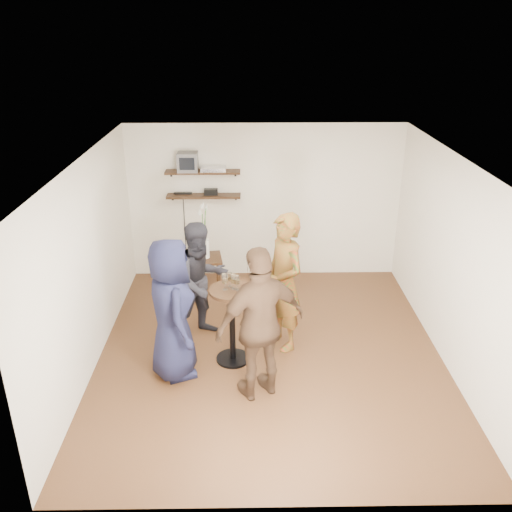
{
  "coord_description": "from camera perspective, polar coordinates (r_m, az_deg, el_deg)",
  "views": [
    {
      "loc": [
        -0.28,
        -6.1,
        4.07
      ],
      "look_at": [
        -0.18,
        0.4,
        1.24
      ],
      "focal_mm": 38.0,
      "sensor_mm": 36.0,
      "label": 1
    }
  ],
  "objects": [
    {
      "name": "dvd_deck",
      "position": [
        8.77,
        -4.5,
        9.12
      ],
      "size": [
        0.4,
        0.24,
        0.06
      ],
      "primitive_type": "cube",
      "color": "silver",
      "rests_on": "shelf_upper"
    },
    {
      "name": "room",
      "position": [
        6.71,
        1.59,
        -0.86
      ],
      "size": [
        4.58,
        5.08,
        2.68
      ],
      "color": "#452A16",
      "rests_on": "ground"
    },
    {
      "name": "side_table",
      "position": [
        8.69,
        -5.33,
        -0.75
      ],
      "size": [
        0.57,
        0.57,
        0.61
      ],
      "rotation": [
        0.0,
        0.0,
        0.14
      ],
      "color": "black",
      "rests_on": "room"
    },
    {
      "name": "wine_glass_br",
      "position": [
        6.64,
        -2.4,
        -2.47
      ],
      "size": [
        0.06,
        0.06,
        0.19
      ],
      "color": "silver",
      "rests_on": "drinks_table"
    },
    {
      "name": "shelf_lower",
      "position": [
        8.9,
        -5.53,
        6.31
      ],
      "size": [
        1.2,
        0.25,
        0.04
      ],
      "primitive_type": "cube",
      "color": "black",
      "rests_on": "room"
    },
    {
      "name": "wine_glass_bl",
      "position": [
        6.7,
        -2.79,
        -2.26
      ],
      "size": [
        0.06,
        0.06,
        0.18
      ],
      "color": "silver",
      "rests_on": "drinks_table"
    },
    {
      "name": "wine_glass_fr",
      "position": [
        6.61,
        -2.03,
        -2.58
      ],
      "size": [
        0.06,
        0.06,
        0.19
      ],
      "color": "silver",
      "rests_on": "drinks_table"
    },
    {
      "name": "radio",
      "position": [
        8.87,
        -4.76,
        6.74
      ],
      "size": [
        0.22,
        0.1,
        0.1
      ],
      "primitive_type": "cube",
      "color": "black",
      "rests_on": "shelf_lower"
    },
    {
      "name": "person_dark",
      "position": [
        7.36,
        -5.79,
        -2.66
      ],
      "size": [
        1.03,
        0.98,
        1.67
      ],
      "primitive_type": "imported",
      "rotation": [
        0.0,
        0.0,
        0.6
      ],
      "color": "black",
      "rests_on": "room"
    },
    {
      "name": "vase_lilies",
      "position": [
        8.53,
        -5.44,
        1.72
      ],
      "size": [
        0.19,
        0.2,
        0.96
      ],
      "rotation": [
        0.0,
        0.0,
        0.14
      ],
      "color": "white",
      "rests_on": "side_table"
    },
    {
      "name": "person_brown",
      "position": [
        6.13,
        0.49,
        -7.2
      ],
      "size": [
        1.18,
        0.9,
        1.87
      ],
      "primitive_type": "imported",
      "rotation": [
        0.0,
        0.0,
        3.61
      ],
      "color": "#412B1B",
      "rests_on": "room"
    },
    {
      "name": "power_strip",
      "position": [
        8.97,
        -7.71,
        6.57
      ],
      "size": [
        0.3,
        0.05,
        0.03
      ],
      "primitive_type": "cube",
      "color": "black",
      "rests_on": "shelf_lower"
    },
    {
      "name": "wine_glass_fl",
      "position": [
        6.61,
        -3.3,
        -2.46
      ],
      "size": [
        0.07,
        0.07,
        0.21
      ],
      "color": "silver",
      "rests_on": "drinks_table"
    },
    {
      "name": "person_plaid",
      "position": [
        7.06,
        2.97,
        -2.8
      ],
      "size": [
        0.72,
        0.82,
        1.88
      ],
      "primitive_type": "imported",
      "rotation": [
        0.0,
        0.0,
        -1.08
      ],
      "color": "#AA2413",
      "rests_on": "room"
    },
    {
      "name": "person_navy",
      "position": [
        6.58,
        -8.9,
        -5.6
      ],
      "size": [
        0.84,
        1.02,
        1.8
      ],
      "primitive_type": "imported",
      "rotation": [
        0.0,
        0.0,
        1.92
      ],
      "color": "black",
      "rests_on": "room"
    },
    {
      "name": "crt_monitor",
      "position": [
        8.77,
        -7.19,
        9.83
      ],
      "size": [
        0.32,
        0.3,
        0.3
      ],
      "primitive_type": "cube",
      "color": "#59595B",
      "rests_on": "shelf_upper"
    },
    {
      "name": "drinks_table",
      "position": [
        6.86,
        -2.53,
        -6.26
      ],
      "size": [
        0.56,
        0.56,
        1.03
      ],
      "color": "black",
      "rests_on": "room"
    },
    {
      "name": "shelf_upper",
      "position": [
        8.79,
        -5.63,
        8.8
      ],
      "size": [
        1.2,
        0.25,
        0.04
      ],
      "primitive_type": "cube",
      "color": "black",
      "rests_on": "room"
    }
  ]
}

